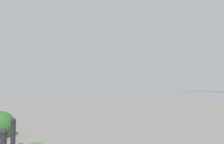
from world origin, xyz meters
name	(u,v)px	position (x,y,z in m)	size (l,w,h in m)	color
bollard_mid	(13,134)	(5.58, -1.02, 0.42)	(0.13, 0.13, 0.81)	#232328
shrub_wide	(0,124)	(7.41, -1.26, 0.41)	(0.96, 0.87, 0.82)	#2D6628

